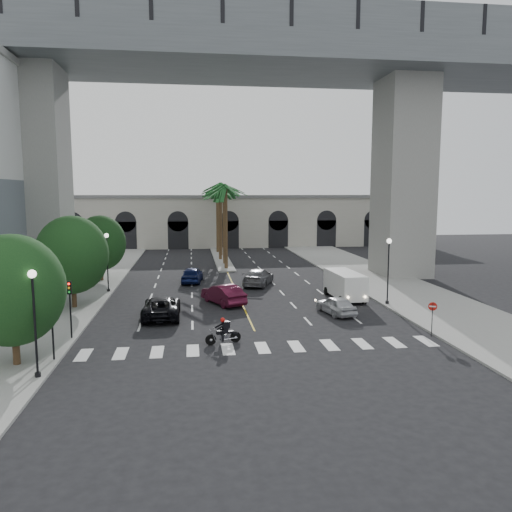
{
  "coord_description": "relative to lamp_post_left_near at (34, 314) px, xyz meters",
  "views": [
    {
      "loc": [
        -3.99,
        -29.16,
        8.94
      ],
      "look_at": [
        0.61,
        6.0,
        4.4
      ],
      "focal_mm": 35.0,
      "sensor_mm": 36.0,
      "label": 1
    }
  ],
  "objects": [
    {
      "name": "car_b",
      "position": [
        9.9,
        15.2,
        -2.42
      ],
      "size": [
        3.57,
        5.13,
        1.6
      ],
      "primitive_type": "imported",
      "rotation": [
        0.0,
        0.0,
        3.57
      ],
      "color": "#4B0F24",
      "rests_on": "ground"
    },
    {
      "name": "median",
      "position": [
        11.4,
        43.0,
        -3.12
      ],
      "size": [
        2.0,
        24.0,
        0.2
      ],
      "primitive_type": "cube",
      "color": "gray",
      "rests_on": "ground"
    },
    {
      "name": "palm_f",
      "position": [
        11.6,
        53.0,
        6.24
      ],
      "size": [
        3.2,
        3.2,
        10.7
      ],
      "color": "#47331E",
      "rests_on": "ground"
    },
    {
      "name": "lamp_post_left_far",
      "position": [
        0.0,
        21.0,
        0.0
      ],
      "size": [
        0.4,
        0.4,
        5.35
      ],
      "color": "black",
      "rests_on": "ground"
    },
    {
      "name": "cargo_van",
      "position": [
        20.15,
        15.64,
        -1.94
      ],
      "size": [
        2.38,
        5.49,
        2.31
      ],
      "rotation": [
        0.0,
        0.0,
        0.04
      ],
      "color": "white",
      "rests_on": "ground"
    },
    {
      "name": "ground",
      "position": [
        11.4,
        5.0,
        -3.22
      ],
      "size": [
        140.0,
        140.0,
        0.0
      ],
      "primitive_type": "plane",
      "color": "black",
      "rests_on": "ground"
    },
    {
      "name": "pier_building",
      "position": [
        11.4,
        60.0,
        1.04
      ],
      "size": [
        71.0,
        10.5,
        8.5
      ],
      "color": "beige",
      "rests_on": "ground"
    },
    {
      "name": "palm_b",
      "position": [
        11.5,
        37.0,
        6.15
      ],
      "size": [
        3.2,
        3.2,
        10.6
      ],
      "color": "#47331E",
      "rests_on": "ground"
    },
    {
      "name": "palm_c",
      "position": [
        11.2,
        41.0,
        5.69
      ],
      "size": [
        3.2,
        3.2,
        10.1
      ],
      "color": "#47331E",
      "rests_on": "ground"
    },
    {
      "name": "car_a",
      "position": [
        17.94,
        10.73,
        -2.54
      ],
      "size": [
        2.45,
        4.27,
        1.37
      ],
      "primitive_type": "imported",
      "rotation": [
        0.0,
        0.0,
        3.36
      ],
      "color": "#B2B4B8",
      "rests_on": "ground"
    },
    {
      "name": "street_tree_near",
      "position": [
        -1.6,
        2.0,
        0.8
      ],
      "size": [
        5.2,
        5.2,
        6.89
      ],
      "color": "#382616",
      "rests_on": "ground"
    },
    {
      "name": "lamp_post_right",
      "position": [
        22.8,
        13.0,
        0.0
      ],
      "size": [
        0.4,
        0.4,
        5.35
      ],
      "color": "black",
      "rests_on": "ground"
    },
    {
      "name": "car_c",
      "position": [
        5.23,
        11.38,
        -2.44
      ],
      "size": [
        2.61,
        5.62,
        1.56
      ],
      "primitive_type": "imported",
      "rotation": [
        0.0,
        0.0,
        3.15
      ],
      "color": "black",
      "rests_on": "ground"
    },
    {
      "name": "pedestrian_b",
      "position": [
        -4.78,
        12.66,
        -2.28
      ],
      "size": [
        0.98,
        0.95,
        1.59
      ],
      "primitive_type": "imported",
      "rotation": [
        0.0,
        0.0,
        -0.67
      ],
      "color": "black",
      "rests_on": "sidewalk_left"
    },
    {
      "name": "do_not_enter_sign",
      "position": [
        22.19,
        4.38,
        -1.63
      ],
      "size": [
        0.51,
        0.22,
        2.19
      ],
      "rotation": [
        0.0,
        0.0,
        -0.37
      ],
      "color": "black",
      "rests_on": "ground"
    },
    {
      "name": "traffic_signal_near",
      "position": [
        0.1,
        2.5,
        -0.71
      ],
      "size": [
        0.25,
        0.18,
        3.65
      ],
      "color": "black",
      "rests_on": "ground"
    },
    {
      "name": "car_d",
      "position": [
        13.79,
        22.97,
        -2.43
      ],
      "size": [
        4.0,
        5.91,
        1.59
      ],
      "primitive_type": "imported",
      "rotation": [
        0.0,
        0.0,
        2.79
      ],
      "color": "slate",
      "rests_on": "ground"
    },
    {
      "name": "traffic_signal_far",
      "position": [
        0.1,
        6.5,
        -0.71
      ],
      "size": [
        0.25,
        0.18,
        3.65
      ],
      "color": "black",
      "rests_on": "ground"
    },
    {
      "name": "car_e",
      "position": [
        7.46,
        25.17,
        -2.43
      ],
      "size": [
        2.42,
        4.83,
        1.58
      ],
      "primitive_type": "imported",
      "rotation": [
        0.0,
        0.0,
        3.02
      ],
      "color": "#101B4D",
      "rests_on": "ground"
    },
    {
      "name": "palm_a",
      "position": [
        11.4,
        33.0,
        5.88
      ],
      "size": [
        3.2,
        3.2,
        10.3
      ],
      "color": "#47331E",
      "rests_on": "ground"
    },
    {
      "name": "sidewalk_left",
      "position": [
        -3.6,
        20.0,
        -3.15
      ],
      "size": [
        8.0,
        100.0,
        0.15
      ],
      "primitive_type": "cube",
      "color": "gray",
      "rests_on": "ground"
    },
    {
      "name": "sidewalk_right",
      "position": [
        26.4,
        20.0,
        -3.15
      ],
      "size": [
        8.0,
        100.0,
        0.15
      ],
      "primitive_type": "cube",
      "color": "gray",
      "rests_on": "ground"
    },
    {
      "name": "palm_e",
      "position": [
        11.3,
        49.0,
        5.97
      ],
      "size": [
        3.2,
        3.2,
        10.4
      ],
      "color": "#47331E",
      "rests_on": "ground"
    },
    {
      "name": "palm_d",
      "position": [
        11.55,
        45.0,
        6.43
      ],
      "size": [
        3.2,
        3.2,
        10.9
      ],
      "color": "#47331E",
      "rests_on": "ground"
    },
    {
      "name": "street_tree_mid",
      "position": [
        -1.6,
        15.0,
        0.99
      ],
      "size": [
        5.44,
        5.44,
        7.21
      ],
      "color": "#382616",
      "rests_on": "ground"
    },
    {
      "name": "motorcycle_rider",
      "position": [
        9.27,
        4.6,
        -2.5
      ],
      "size": [
        2.15,
        0.77,
        1.59
      ],
      "rotation": [
        0.0,
        0.0,
        0.27
      ],
      "color": "black",
      "rests_on": "ground"
    },
    {
      "name": "bridge",
      "position": [
        14.82,
        27.0,
        15.29
      ],
      "size": [
        75.0,
        13.0,
        26.0
      ],
      "color": "gray",
      "rests_on": "ground"
    },
    {
      "name": "lamp_post_left_near",
      "position": [
        0.0,
        0.0,
        0.0
      ],
      "size": [
        0.4,
        0.4,
        5.35
      ],
      "color": "black",
      "rests_on": "ground"
    },
    {
      "name": "street_tree_far",
      "position": [
        -1.6,
        27.0,
        0.68
      ],
      "size": [
        5.04,
        5.04,
        6.68
      ],
      "color": "#382616",
      "rests_on": "ground"
    }
  ]
}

